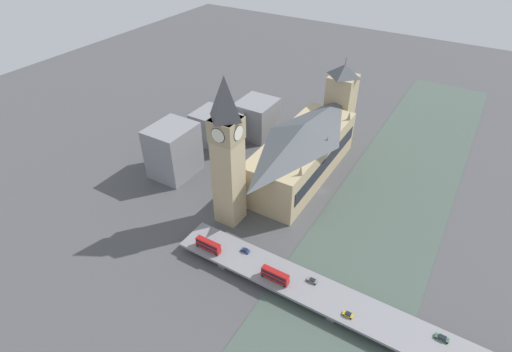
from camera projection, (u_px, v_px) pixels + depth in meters
name	position (u px, v px, depth m)	size (l,w,h in m)	color
ground_plane	(323.00, 192.00, 211.46)	(600.00, 600.00, 0.00)	#4C4C4F
river_water	(386.00, 213.00, 197.46)	(54.55, 360.00, 0.30)	#47564C
parliament_hall	(303.00, 151.00, 214.85)	(29.06, 81.58, 31.88)	tan
clock_tower	(227.00, 151.00, 172.15)	(12.41, 12.41, 72.99)	tan
victoria_tower	(340.00, 101.00, 246.73)	(15.67, 15.67, 50.68)	tan
road_bridge	(338.00, 302.00, 151.16)	(141.10, 16.25, 4.56)	slate
double_decker_bus_lead	(208.00, 245.00, 170.35)	(11.77, 2.64, 4.96)	red
double_decker_bus_mid	(275.00, 275.00, 157.10)	(11.73, 2.65, 5.00)	red
car_northbound_lead	(348.00, 314.00, 145.13)	(3.83, 1.87, 1.39)	gold
car_northbound_tail	(245.00, 250.00, 170.46)	(3.85, 1.83, 1.49)	navy
car_southbound_mid	(442.00, 338.00, 137.62)	(4.69, 1.90, 1.42)	#2D5638
car_southbound_tail	(312.00, 280.00, 157.57)	(4.19, 1.84, 1.38)	slate
city_block_west	(173.00, 151.00, 217.45)	(21.10, 25.03, 28.82)	gray
city_block_center	(218.00, 128.00, 246.35)	(28.43, 21.90, 19.88)	gray
city_block_east	(257.00, 118.00, 254.56)	(21.87, 24.39, 22.61)	gray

